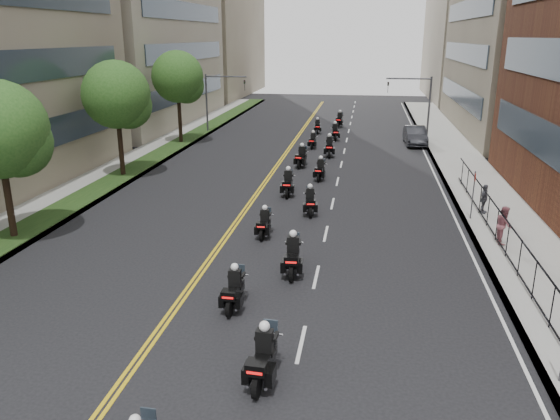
{
  "coord_description": "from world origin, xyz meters",
  "views": [
    {
      "loc": [
        4.86,
        -9.75,
        9.12
      ],
      "look_at": [
        1.11,
        14.02,
        1.41
      ],
      "focal_mm": 35.0,
      "sensor_mm": 36.0,
      "label": 1
    }
  ],
  "objects_px": {
    "parked_sedan": "(415,136)",
    "motorcycle_6": "(288,184)",
    "motorcycle_7": "(320,170)",
    "motorcycle_1": "(263,358)",
    "motorcycle_4": "(264,224)",
    "motorcycle_11": "(335,133)",
    "motorcycle_10": "(313,141)",
    "motorcycle_8": "(301,157)",
    "pedestrian_b": "(504,225)",
    "motorcycle_12": "(317,127)",
    "motorcycle_13": "(340,120)",
    "motorcycle_3": "(293,257)",
    "motorcycle_2": "(234,291)",
    "pedestrian_c": "(484,199)",
    "motorcycle_9": "(329,147)",
    "motorcycle_5": "(310,202)"
  },
  "relations": [
    {
      "from": "motorcycle_7",
      "to": "motorcycle_1",
      "type": "bearing_deg",
      "value": -84.8
    },
    {
      "from": "motorcycle_2",
      "to": "parked_sedan",
      "type": "height_order",
      "value": "motorcycle_2"
    },
    {
      "from": "motorcycle_10",
      "to": "parked_sedan",
      "type": "bearing_deg",
      "value": 21.93
    },
    {
      "from": "motorcycle_1",
      "to": "motorcycle_9",
      "type": "height_order",
      "value": "motorcycle_9"
    },
    {
      "from": "motorcycle_11",
      "to": "parked_sedan",
      "type": "relative_size",
      "value": 0.47
    },
    {
      "from": "motorcycle_7",
      "to": "motorcycle_12",
      "type": "relative_size",
      "value": 1.03
    },
    {
      "from": "motorcycle_1",
      "to": "motorcycle_2",
      "type": "height_order",
      "value": "motorcycle_1"
    },
    {
      "from": "motorcycle_9",
      "to": "pedestrian_c",
      "type": "distance_m",
      "value": 16.38
    },
    {
      "from": "motorcycle_6",
      "to": "motorcycle_10",
      "type": "distance_m",
      "value": 14.45
    },
    {
      "from": "motorcycle_12",
      "to": "motorcycle_9",
      "type": "bearing_deg",
      "value": -85.93
    },
    {
      "from": "motorcycle_13",
      "to": "motorcycle_12",
      "type": "bearing_deg",
      "value": -109.84
    },
    {
      "from": "motorcycle_10",
      "to": "pedestrian_c",
      "type": "relative_size",
      "value": 1.33
    },
    {
      "from": "motorcycle_8",
      "to": "pedestrian_b",
      "type": "height_order",
      "value": "pedestrian_b"
    },
    {
      "from": "motorcycle_1",
      "to": "motorcycle_10",
      "type": "height_order",
      "value": "motorcycle_1"
    },
    {
      "from": "motorcycle_1",
      "to": "motorcycle_8",
      "type": "height_order",
      "value": "motorcycle_1"
    },
    {
      "from": "motorcycle_3",
      "to": "motorcycle_13",
      "type": "bearing_deg",
      "value": 86.34
    },
    {
      "from": "motorcycle_2",
      "to": "motorcycle_12",
      "type": "distance_m",
      "value": 36.19
    },
    {
      "from": "motorcycle_7",
      "to": "pedestrian_c",
      "type": "height_order",
      "value": "pedestrian_c"
    },
    {
      "from": "motorcycle_3",
      "to": "pedestrian_b",
      "type": "bearing_deg",
      "value": 22.54
    },
    {
      "from": "motorcycle_13",
      "to": "motorcycle_7",
      "type": "bearing_deg",
      "value": -85.05
    },
    {
      "from": "motorcycle_6",
      "to": "motorcycle_9",
      "type": "bearing_deg",
      "value": 78.45
    },
    {
      "from": "parked_sedan",
      "to": "motorcycle_6",
      "type": "bearing_deg",
      "value": -119.07
    },
    {
      "from": "motorcycle_5",
      "to": "motorcycle_7",
      "type": "distance_m",
      "value": 7.34
    },
    {
      "from": "motorcycle_11",
      "to": "motorcycle_7",
      "type": "bearing_deg",
      "value": -97.72
    },
    {
      "from": "motorcycle_5",
      "to": "motorcycle_11",
      "type": "bearing_deg",
      "value": 82.08
    },
    {
      "from": "motorcycle_5",
      "to": "motorcycle_12",
      "type": "xyz_separation_m",
      "value": [
        -1.9,
        25.26,
        -0.03
      ]
    },
    {
      "from": "motorcycle_11",
      "to": "motorcycle_10",
      "type": "bearing_deg",
      "value": -118.56
    },
    {
      "from": "motorcycle_11",
      "to": "parked_sedan",
      "type": "xyz_separation_m",
      "value": [
        7.04,
        -1.22,
        0.13
      ]
    },
    {
      "from": "motorcycle_9",
      "to": "motorcycle_2",
      "type": "bearing_deg",
      "value": -97.14
    },
    {
      "from": "motorcycle_2",
      "to": "motorcycle_9",
      "type": "bearing_deg",
      "value": 87.37
    },
    {
      "from": "motorcycle_10",
      "to": "pedestrian_c",
      "type": "distance_m",
      "value": 19.84
    },
    {
      "from": "motorcycle_9",
      "to": "motorcycle_1",
      "type": "bearing_deg",
      "value": -93.23
    },
    {
      "from": "motorcycle_7",
      "to": "parked_sedan",
      "type": "xyz_separation_m",
      "value": [
        7.13,
        13.44,
        0.17
      ]
    },
    {
      "from": "pedestrian_b",
      "to": "pedestrian_c",
      "type": "bearing_deg",
      "value": 0.8
    },
    {
      "from": "motorcycle_2",
      "to": "motorcycle_13",
      "type": "bearing_deg",
      "value": 88.54
    },
    {
      "from": "parked_sedan",
      "to": "pedestrian_b",
      "type": "xyz_separation_m",
      "value": [
        2.04,
        -24.11,
        0.22
      ]
    },
    {
      "from": "motorcycle_1",
      "to": "motorcycle_4",
      "type": "bearing_deg",
      "value": 103.59
    },
    {
      "from": "motorcycle_2",
      "to": "motorcycle_10",
      "type": "bearing_deg",
      "value": 90.93
    },
    {
      "from": "motorcycle_3",
      "to": "motorcycle_5",
      "type": "height_order",
      "value": "motorcycle_3"
    },
    {
      "from": "motorcycle_12",
      "to": "motorcycle_13",
      "type": "xyz_separation_m",
      "value": [
        1.93,
        4.13,
        0.09
      ]
    },
    {
      "from": "motorcycle_8",
      "to": "pedestrian_b",
      "type": "bearing_deg",
      "value": -45.96
    },
    {
      "from": "motorcycle_8",
      "to": "motorcycle_10",
      "type": "bearing_deg",
      "value": 95.52
    },
    {
      "from": "pedestrian_c",
      "to": "motorcycle_9",
      "type": "bearing_deg",
      "value": 61.09
    },
    {
      "from": "motorcycle_1",
      "to": "pedestrian_b",
      "type": "height_order",
      "value": "pedestrian_b"
    },
    {
      "from": "motorcycle_6",
      "to": "motorcycle_7",
      "type": "height_order",
      "value": "motorcycle_6"
    },
    {
      "from": "motorcycle_1",
      "to": "pedestrian_c",
      "type": "height_order",
      "value": "motorcycle_1"
    },
    {
      "from": "motorcycle_2",
      "to": "motorcycle_9",
      "type": "relative_size",
      "value": 0.89
    },
    {
      "from": "motorcycle_11",
      "to": "parked_sedan",
      "type": "bearing_deg",
      "value": -17.21
    },
    {
      "from": "motorcycle_7",
      "to": "motorcycle_8",
      "type": "xyz_separation_m",
      "value": [
        -1.67,
        3.51,
        0.06
      ]
    },
    {
      "from": "motorcycle_10",
      "to": "pedestrian_c",
      "type": "xyz_separation_m",
      "value": [
        10.7,
        -16.71,
        0.33
      ]
    }
  ]
}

